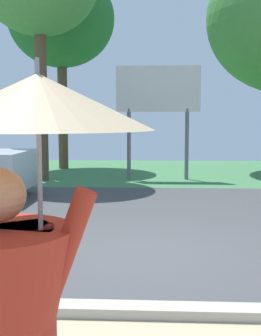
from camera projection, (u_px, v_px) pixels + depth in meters
ground_plane at (147, 213)px, 9.24m from camera, size 40.00×22.00×0.20m
monk_pedestrian at (11, 320)px, 1.85m from camera, size 1.03×0.92×2.13m
roadside_billboard at (158, 97)px, 13.73m from camera, size 2.60×0.12×3.50m
tree_center_back at (61, 19)px, 16.39m from camera, size 3.91×3.91×7.33m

